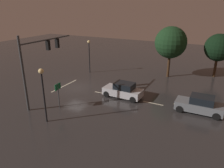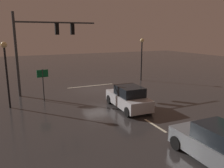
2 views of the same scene
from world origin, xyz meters
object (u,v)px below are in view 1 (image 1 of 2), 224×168
object	(u,v)px
car_approaching	(123,90)
tree_left_far	(171,43)
tree_left_near	(219,48)
car_distant	(200,105)
street_lamp_right_kerb	(43,85)
route_sign	(58,90)
traffic_signal_assembly	(39,57)
street_lamp_left_kerb	(89,50)

from	to	relation	value
car_approaching	tree_left_far	world-z (taller)	tree_left_far
tree_left_near	tree_left_far	size ratio (longest dim) A/B	0.86
car_distant	street_lamp_right_kerb	world-z (taller)	street_lamp_right_kerb
car_distant	tree_left_far	bearing A→B (deg)	-151.40
route_sign	tree_left_far	world-z (taller)	tree_left_far
car_distant	tree_left_far	world-z (taller)	tree_left_far
traffic_signal_assembly	street_lamp_right_kerb	size ratio (longest dim) A/B	1.48
traffic_signal_assembly	tree_left_far	world-z (taller)	traffic_signal_assembly
car_distant	route_sign	size ratio (longest dim) A/B	1.66
car_distant	tree_left_near	xyz separation A→B (m)	(-12.60, 0.68, 3.39)
car_approaching	tree_left_near	world-z (taller)	tree_left_near
traffic_signal_assembly	tree_left_far	distance (m)	17.44
street_lamp_left_kerb	route_sign	world-z (taller)	street_lamp_left_kerb
route_sign	tree_left_near	world-z (taller)	tree_left_near
route_sign	tree_left_near	distance (m)	22.38
car_approaching	route_sign	distance (m)	7.11
street_lamp_right_kerb	street_lamp_left_kerb	bearing A→B (deg)	-162.25
car_approaching	traffic_signal_assembly	bearing A→B (deg)	-54.65
car_approaching	car_distant	world-z (taller)	same
traffic_signal_assembly	car_distant	size ratio (longest dim) A/B	1.64
traffic_signal_assembly	tree_left_near	bearing A→B (deg)	138.27
car_distant	route_sign	bearing A→B (deg)	-66.79
traffic_signal_assembly	street_lamp_right_kerb	world-z (taller)	traffic_signal_assembly
tree_left_far	car_approaching	bearing A→B (deg)	-15.98
street_lamp_left_kerb	tree_left_far	world-z (taller)	tree_left_far
route_sign	tree_left_far	xyz separation A→B (m)	(-14.96, 7.25, 2.97)
traffic_signal_assembly	car_distant	world-z (taller)	traffic_signal_assembly
traffic_signal_assembly	car_approaching	distance (m)	9.45
tree_left_near	traffic_signal_assembly	bearing A→B (deg)	-41.73
street_lamp_right_kerb	tree_left_far	world-z (taller)	tree_left_far
car_approaching	tree_left_far	xyz separation A→B (m)	(-9.58, 2.74, 4.08)
car_distant	street_lamp_right_kerb	distance (m)	14.44
traffic_signal_assembly	car_approaching	size ratio (longest dim) A/B	1.63
route_sign	tree_left_far	size ratio (longest dim) A/B	0.37
street_lamp_right_kerb	tree_left_near	bearing A→B (deg)	148.75
car_distant	street_lamp_left_kerb	world-z (taller)	street_lamp_left_kerb
tree_left_far	route_sign	bearing A→B (deg)	-25.85
car_approaching	tree_left_near	size ratio (longest dim) A/B	0.72
street_lamp_left_kerb	route_sign	size ratio (longest dim) A/B	1.84
car_distant	street_lamp_left_kerb	bearing A→B (deg)	-111.07
street_lamp_left_kerb	traffic_signal_assembly	bearing A→B (deg)	7.17
traffic_signal_assembly	street_lamp_left_kerb	size ratio (longest dim) A/B	1.48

